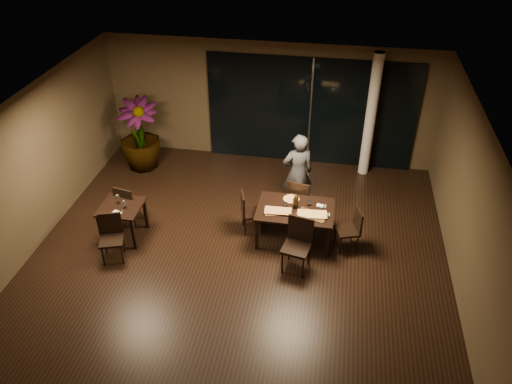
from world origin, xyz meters
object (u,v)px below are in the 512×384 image
at_px(bottle_c, 297,200).
at_px(diner, 298,173).
at_px(chair_main_right, 352,227).
at_px(potted_plant, 139,135).
at_px(side_table, 122,211).
at_px(bottle_a, 295,202).
at_px(chair_main_near, 298,241).
at_px(chair_main_left, 248,210).
at_px(chair_main_far, 300,198).
at_px(bottle_b, 297,203).
at_px(chair_side_far, 128,203).
at_px(chair_side_near, 111,234).
at_px(main_table, 295,212).

bearing_deg(bottle_c, diner, 95.01).
bearing_deg(chair_main_right, potted_plant, -132.07).
bearing_deg(bottle_c, chair_main_right, -7.90).
bearing_deg(diner, side_table, 6.03).
xyz_separation_m(potted_plant, bottle_a, (4.00, -2.17, 0.02)).
height_order(chair_main_near, chair_main_left, chair_main_near).
relative_size(chair_main_far, chair_main_near, 0.94).
xyz_separation_m(chair_main_left, bottle_b, (0.98, -0.11, 0.37)).
bearing_deg(potted_plant, chair_side_far, -75.91).
relative_size(side_table, bottle_a, 2.65).
distance_m(chair_main_left, bottle_c, 1.05).
xyz_separation_m(diner, bottle_a, (0.06, -1.08, 0.00)).
bearing_deg(chair_side_near, chair_side_far, 75.87).
distance_m(side_table, diner, 3.70).
relative_size(chair_side_near, potted_plant, 0.53).
relative_size(chair_main_far, chair_side_far, 1.04).
distance_m(chair_main_near, potted_plant, 5.12).
distance_m(chair_main_near, chair_main_left, 1.43).
xyz_separation_m(main_table, potted_plant, (-4.02, 2.19, 0.21)).
height_order(side_table, diner, diner).
xyz_separation_m(diner, potted_plant, (-3.94, 1.09, -0.01)).
bearing_deg(potted_plant, diner, -15.40).
height_order(chair_side_near, potted_plant, potted_plant).
relative_size(chair_main_far, diner, 0.55).
bearing_deg(main_table, side_table, -171.63).
height_order(chair_main_far, bottle_a, bottle_a).
height_order(chair_main_right, bottle_b, bottle_b).
xyz_separation_m(chair_main_near, bottle_a, (-0.16, 0.80, 0.31)).
relative_size(chair_main_near, bottle_b, 4.07).
distance_m(chair_side_near, bottle_c, 3.61).
height_order(side_table, bottle_c, bottle_c).
bearing_deg(chair_main_far, chair_main_left, 41.04).
height_order(chair_side_near, bottle_c, bottle_c).
bearing_deg(chair_main_left, side_table, 86.43).
height_order(chair_side_far, chair_side_near, chair_side_far).
relative_size(main_table, bottle_a, 4.96).
bearing_deg(bottle_b, main_table, -145.30).
height_order(main_table, chair_side_far, chair_side_far).
relative_size(chair_main_near, diner, 0.59).
bearing_deg(bottle_a, chair_main_far, 85.56).
height_order(diner, bottle_a, diner).
bearing_deg(chair_side_near, bottle_a, 0.40).
bearing_deg(chair_main_near, chair_side_near, -162.98).
bearing_deg(bottle_a, chair_main_near, -78.35).
relative_size(main_table, chair_main_left, 1.65).
bearing_deg(chair_side_near, potted_plant, 83.01).
height_order(bottle_a, bottle_b, bottle_a).
distance_m(chair_main_near, bottle_a, 0.87).
xyz_separation_m(chair_main_left, bottle_a, (0.94, -0.11, 0.39)).
height_order(chair_main_left, chair_side_far, chair_side_far).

